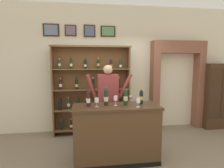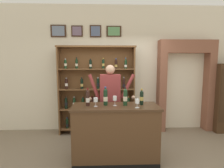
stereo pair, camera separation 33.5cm
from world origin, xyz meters
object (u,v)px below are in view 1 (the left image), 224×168
at_px(tasting_bottle_vin_santo, 88,98).
at_px(wine_glass_spare, 138,101).
at_px(wine_glass_right, 116,99).
at_px(tasting_bottle_bianco, 126,97).
at_px(wine_glass_left, 97,101).
at_px(wine_shelf, 92,90).
at_px(tasting_counter, 116,133).
at_px(side_cabinet, 216,96).
at_px(tasting_bottle_prosecco, 141,97).
at_px(shopkeeper, 108,97).
at_px(tasting_bottle_chianti, 106,97).

distance_m(tasting_bottle_vin_santo, wine_glass_spare, 0.87).
xyz_separation_m(wine_glass_spare, wine_glass_right, (-0.37, 0.16, 0.02)).
relative_size(tasting_bottle_bianco, wine_glass_spare, 2.13).
bearing_deg(wine_glass_left, tasting_bottle_vin_santo, 158.30).
distance_m(wine_shelf, tasting_counter, 1.56).
height_order(side_cabinet, tasting_bottle_prosecco, side_cabinet).
height_order(tasting_bottle_prosecco, wine_glass_right, tasting_bottle_prosecco).
relative_size(shopkeeper, wine_glass_spare, 11.29).
xyz_separation_m(wine_shelf, shopkeeper, (0.32, -0.79, -0.04)).
relative_size(shopkeeper, tasting_bottle_bianco, 5.30).
distance_m(tasting_bottle_prosecco, wine_glass_spare, 0.25).
relative_size(wine_shelf, tasting_bottle_prosecco, 7.48).
height_order(side_cabinet, tasting_bottle_vin_santo, side_cabinet).
bearing_deg(tasting_bottle_bianco, wine_glass_left, -173.04).
distance_m(tasting_counter, tasting_bottle_chianti, 0.70).
distance_m(tasting_counter, shopkeeper, 0.83).
height_order(shopkeeper, tasting_bottle_vin_santo, shopkeeper).
relative_size(tasting_bottle_chianti, wine_glass_right, 1.89).
height_order(wine_shelf, wine_glass_spare, wine_shelf).
distance_m(side_cabinet, tasting_bottle_bianco, 3.14).
relative_size(tasting_bottle_chianti, wine_glass_left, 2.13).
xyz_separation_m(shopkeeper, wine_glass_spare, (0.43, -0.76, 0.06)).
bearing_deg(tasting_bottle_bianco, tasting_bottle_chianti, 175.62).
height_order(tasting_bottle_bianco, tasting_bottle_prosecco, tasting_bottle_bianco).
xyz_separation_m(tasting_counter, tasting_bottle_chianti, (-0.18, 0.05, 0.67)).
xyz_separation_m(shopkeeper, tasting_bottle_vin_santo, (-0.42, -0.59, 0.10)).
xyz_separation_m(tasting_counter, shopkeeper, (-0.08, 0.60, 0.56)).
height_order(tasting_bottle_chianti, tasting_bottle_prosecco, tasting_bottle_chianti).
bearing_deg(wine_glass_right, wine_glass_left, -173.01).
height_order(shopkeeper, wine_glass_left, shopkeeper).
height_order(tasting_counter, tasting_bottle_chianti, tasting_bottle_chianti).
bearing_deg(tasting_counter, tasting_bottle_bianco, 6.66).
relative_size(tasting_counter, tasting_bottle_chianti, 4.60).
bearing_deg(tasting_bottle_prosecco, tasting_bottle_vin_santo, -177.46).
bearing_deg(wine_glass_right, tasting_counter, 10.12).
bearing_deg(wine_glass_left, wine_glass_right, 6.99).
relative_size(tasting_bottle_prosecco, wine_glass_left, 1.87).
relative_size(tasting_bottle_chianti, tasting_bottle_prosecco, 1.14).
distance_m(wine_glass_left, wine_glass_right, 0.34).
xyz_separation_m(tasting_bottle_vin_santo, wine_glass_left, (0.14, -0.06, -0.04)).
bearing_deg(tasting_bottle_chianti, wine_glass_spare, -21.37).
relative_size(side_cabinet, wine_glass_right, 9.97).
relative_size(wine_shelf, wine_glass_left, 13.96).
height_order(wine_glass_left, wine_glass_right, wine_glass_right).
bearing_deg(wine_glass_spare, side_cabinet, 29.99).
xyz_separation_m(tasting_bottle_chianti, wine_glass_spare, (0.53, -0.21, -0.05)).
bearing_deg(wine_shelf, wine_glass_right, -74.72).
distance_m(side_cabinet, wine_glass_left, 3.64).
relative_size(shopkeeper, wine_glass_right, 9.86).
bearing_deg(tasting_bottle_vin_santo, tasting_bottle_bianco, 0.64).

